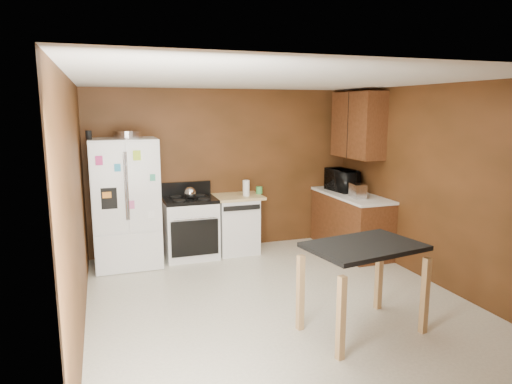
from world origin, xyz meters
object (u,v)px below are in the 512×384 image
green_canister (259,190)px  refrigerator (126,203)px  microwave (342,181)px  roasting_pan (128,134)px  paper_towel (246,188)px  kettle (190,193)px  toaster (358,191)px  dishwasher (236,223)px  island (364,259)px  gas_range (190,227)px  pen_cup (89,135)px

green_canister → refrigerator: 2.02m
microwave → roasting_pan: bearing=80.7°
microwave → paper_towel: bearing=79.4°
kettle → green_canister: size_ratio=1.59×
kettle → toaster: size_ratio=0.61×
green_canister → roasting_pan: bearing=-178.0°
roasting_pan → microwave: size_ratio=0.71×
roasting_pan → green_canister: (1.95, 0.07, -0.91)m
microwave → green_canister: bearing=73.4°
toaster → paper_towel: bearing=163.3°
dishwasher → island: island is taller
roasting_pan → microwave: 3.37m
toaster → island: bearing=-111.2°
toaster → microwave: microwave is taller
refrigerator → roasting_pan: bearing=36.0°
island → roasting_pan: bearing=125.0°
kettle → refrigerator: 0.91m
green_canister → toaster: bearing=-33.5°
kettle → toaster: toaster is taller
paper_towel → toaster: paper_towel is taller
paper_towel → microwave: size_ratio=0.42×
toaster → microwave: 0.60m
roasting_pan → gas_range: 1.62m
kettle → dishwasher: bearing=5.7°
gas_range → island: bearing=-67.8°
microwave → gas_range: size_ratio=0.52×
roasting_pan → kettle: (0.83, -0.04, -0.86)m
pen_cup → gas_range: 1.94m
kettle → green_canister: bearing=5.6°
kettle → refrigerator: refrigerator is taller
kettle → green_canister: 1.12m
green_canister → refrigerator: (-2.02, -0.12, -0.04)m
green_canister → toaster: 1.51m
green_canister → microwave: bearing=-10.4°
refrigerator → kettle: bearing=0.8°
refrigerator → dishwasher: (1.63, 0.09, -0.45)m
toaster → island: toaster is taller
kettle → dishwasher: 0.90m
kettle → roasting_pan: bearing=177.1°
pen_cup → kettle: (1.34, 0.10, -0.87)m
paper_towel → green_canister: size_ratio=2.20×
toaster → microwave: (0.07, 0.59, 0.05)m
gas_range → dishwasher: bearing=1.9°
gas_range → dishwasher: gas_range is taller
toaster → island: size_ratio=0.24×
kettle → dishwasher: size_ratio=0.20×
refrigerator → gas_range: (0.91, 0.06, -0.44)m
dishwasher → island: size_ratio=0.74×
roasting_pan → dishwasher: 2.09m
pen_cup → paper_towel: (2.20, 0.09, -0.85)m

